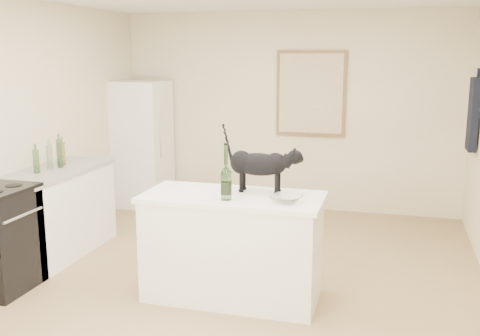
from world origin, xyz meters
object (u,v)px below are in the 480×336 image
black_cat (259,167)px  wine_bottle (226,175)px  fridge (142,144)px  glass_bowl (286,199)px

black_cat → wine_bottle: (-0.19, -0.32, -0.01)m
fridge → glass_bowl: size_ratio=7.08×
fridge → black_cat: (2.23, -2.39, 0.26)m
black_cat → glass_bowl: size_ratio=2.52×
fridge → wine_bottle: bearing=-53.0°
fridge → glass_bowl: (2.53, -2.68, 0.08)m
black_cat → fridge: bearing=132.6°
wine_bottle → glass_bowl: size_ratio=1.68×
fridge → wine_bottle: size_ratio=4.20×
black_cat → wine_bottle: 0.37m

